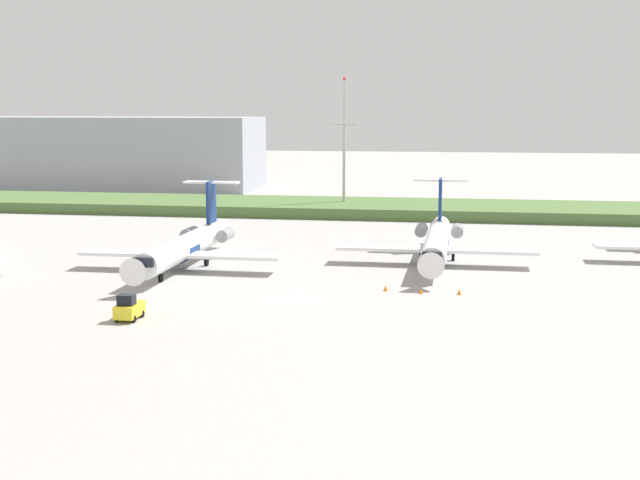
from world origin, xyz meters
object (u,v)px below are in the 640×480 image
Objects in this scene: safety_cone_front_marker at (386,288)px; regional_jet_fourth at (437,241)px; antenna_mast at (344,157)px; regional_jet_third at (185,246)px; baggage_tug at (129,308)px; safety_cone_mid_marker at (421,291)px; safety_cone_rear_marker at (459,292)px.

regional_jet_fourth is at bearing 75.38° from safety_cone_front_marker.
regional_jet_third is at bearing -100.19° from antenna_mast.
regional_jet_third is 9.69× the size of baggage_tug.
regional_jet_third is 28.55m from safety_cone_mid_marker.
antenna_mast is 66.50m from safety_cone_front_marker.
regional_jet_fourth is 17.60m from safety_cone_mid_marker.
baggage_tug is 31.44m from safety_cone_rear_marker.
safety_cone_rear_marker is at bearing -80.62° from regional_jet_fourth.
baggage_tug is 5.82× the size of safety_cone_front_marker.
safety_cone_mid_marker is at bearing -177.56° from safety_cone_rear_marker.
regional_jet_fourth is (27.76, 8.21, 0.00)m from regional_jet_third.
antenna_mast reaches higher than safety_cone_rear_marker.
safety_cone_front_marker is at bearing 168.08° from safety_cone_mid_marker.
antenna_mast is at bearing 101.69° from safety_cone_front_marker.
safety_cone_mid_marker is at bearing -75.52° from antenna_mast.
safety_cone_rear_marker is at bearing 28.37° from baggage_tug.
safety_cone_rear_marker is (27.66, 14.94, -0.73)m from baggage_tug.
safety_cone_mid_marker is 3.70m from safety_cone_rear_marker.
baggage_tug is 5.82× the size of safety_cone_mid_marker.
safety_cone_rear_marker is (20.54, -65.07, -9.28)m from antenna_mast.
regional_jet_fourth is 17.66m from safety_cone_rear_marker.
regional_jet_fourth is 56.36× the size of safety_cone_rear_marker.
safety_cone_front_marker is 1.00× the size of safety_cone_rear_marker.
baggage_tug is at bearing -151.63° from safety_cone_rear_marker.
regional_jet_fourth reaches higher than safety_cone_mid_marker.
safety_cone_mid_marker is at bearing 31.66° from baggage_tug.
antenna_mast is at bearing 107.52° from safety_cone_rear_marker.
regional_jet_third is at bearing 160.07° from safety_cone_front_marker.
regional_jet_fourth reaches higher than baggage_tug.
regional_jet_third reaches higher than baggage_tug.
antenna_mast is 41.85× the size of safety_cone_mid_marker.
regional_jet_third is 24.24m from baggage_tug.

